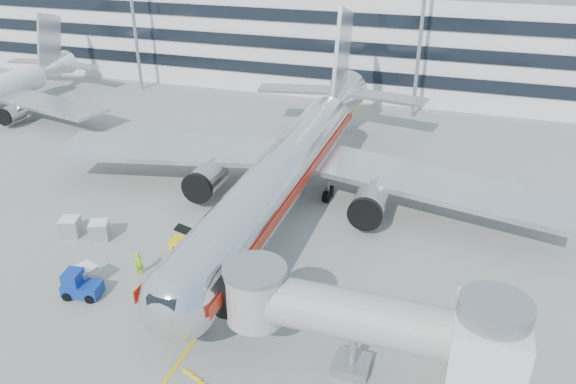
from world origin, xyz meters
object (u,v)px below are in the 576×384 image
(belt_loader, at_px, (196,244))
(cargo_container_front, at_px, (86,276))
(cargo_container_left, at_px, (100,230))
(baggage_tug, at_px, (79,285))
(cargo_container_right, at_px, (70,227))
(ramp_worker, at_px, (139,264))
(main_jet, at_px, (290,164))

(belt_loader, relative_size, cargo_container_front, 2.41)
(belt_loader, distance_m, cargo_container_left, 8.78)
(baggage_tug, xyz_separation_m, cargo_container_front, (-0.40, 1.27, -0.09))
(baggage_tug, distance_m, cargo_container_right, 9.43)
(belt_loader, bearing_deg, cargo_container_left, -173.82)
(ramp_worker, bearing_deg, cargo_container_front, 165.84)
(main_jet, relative_size, ramp_worker, 25.81)
(cargo_container_left, relative_size, ramp_worker, 1.04)
(baggage_tug, height_order, cargo_container_right, baggage_tug)
(cargo_container_left, bearing_deg, cargo_container_right, -173.56)
(cargo_container_right, xyz_separation_m, ramp_worker, (8.98, -3.34, 0.15))
(cargo_container_front, bearing_deg, belt_loader, 51.23)
(baggage_tug, distance_m, cargo_container_front, 1.34)
(cargo_container_right, bearing_deg, cargo_container_left, 6.44)
(cargo_container_right, height_order, cargo_container_front, cargo_container_right)
(main_jet, height_order, ramp_worker, main_jet)
(cargo_container_left, xyz_separation_m, ramp_worker, (6.20, -3.65, 0.16))
(cargo_container_right, distance_m, cargo_container_front, 8.23)
(belt_loader, relative_size, cargo_container_right, 2.27)
(main_jet, relative_size, belt_loader, 11.27)
(belt_loader, relative_size, cargo_container_left, 2.21)
(cargo_container_front, xyz_separation_m, ramp_worker, (3.14, 2.45, 0.18))
(belt_loader, distance_m, cargo_container_right, 11.57)
(baggage_tug, distance_m, ramp_worker, 4.62)
(cargo_container_left, relative_size, cargo_container_right, 1.03)
(cargo_container_left, bearing_deg, ramp_worker, -30.50)
(cargo_container_right, xyz_separation_m, cargo_container_front, (5.84, -5.79, -0.03))
(cargo_container_left, bearing_deg, cargo_container_front, -63.34)
(main_jet, relative_size, cargo_container_front, 27.15)
(cargo_container_left, height_order, cargo_container_right, cargo_container_right)
(main_jet, bearing_deg, baggage_tug, -118.65)
(ramp_worker, bearing_deg, cargo_container_left, 97.35)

